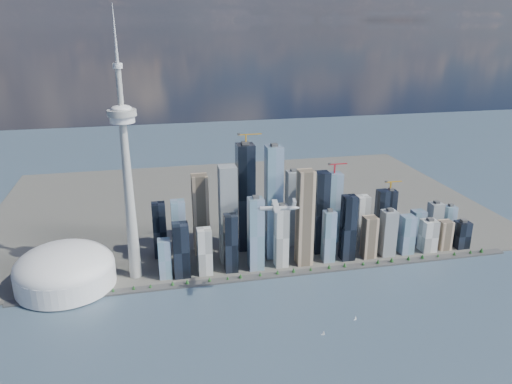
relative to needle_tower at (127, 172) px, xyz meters
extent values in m
plane|color=#2F3F52|center=(300.00, -310.00, -235.84)|extent=(4000.00, 4000.00, 0.00)
cube|color=#383838|center=(300.00, -60.00, -233.84)|extent=(1100.00, 22.00, 4.00)
cube|color=#4C4C47|center=(300.00, 390.00, -234.34)|extent=(1400.00, 900.00, 3.00)
cylinder|color=#3F2D1E|center=(-176.67, -60.00, -230.64)|extent=(1.00, 1.00, 2.40)
cone|color=#1B4D1C|center=(-176.67, -60.00, -227.04)|extent=(7.20, 7.20, 8.00)
cylinder|color=#3F2D1E|center=(-90.00, -60.00, -230.64)|extent=(1.00, 1.00, 2.40)
cone|color=#1B4D1C|center=(-90.00, -60.00, -227.04)|extent=(7.20, 7.20, 8.00)
cylinder|color=#3F2D1E|center=(-3.33, -60.00, -230.64)|extent=(1.00, 1.00, 2.40)
cone|color=#1B4D1C|center=(-3.33, -60.00, -227.04)|extent=(7.20, 7.20, 8.00)
cylinder|color=#3F2D1E|center=(83.33, -60.00, -230.64)|extent=(1.00, 1.00, 2.40)
cone|color=#1B4D1C|center=(83.33, -60.00, -227.04)|extent=(7.20, 7.20, 8.00)
cylinder|color=#3F2D1E|center=(170.00, -60.00, -230.64)|extent=(1.00, 1.00, 2.40)
cone|color=#1B4D1C|center=(170.00, -60.00, -227.04)|extent=(7.20, 7.20, 8.00)
cylinder|color=#3F2D1E|center=(256.67, -60.00, -230.64)|extent=(1.00, 1.00, 2.40)
cone|color=#1B4D1C|center=(256.67, -60.00, -227.04)|extent=(7.20, 7.20, 8.00)
cylinder|color=#3F2D1E|center=(343.33, -60.00, -230.64)|extent=(1.00, 1.00, 2.40)
cone|color=#1B4D1C|center=(343.33, -60.00, -227.04)|extent=(7.20, 7.20, 8.00)
cylinder|color=#3F2D1E|center=(430.00, -60.00, -230.64)|extent=(1.00, 1.00, 2.40)
cone|color=#1B4D1C|center=(430.00, -60.00, -227.04)|extent=(7.20, 7.20, 8.00)
cylinder|color=#3F2D1E|center=(516.67, -60.00, -230.64)|extent=(1.00, 1.00, 2.40)
cone|color=#1B4D1C|center=(516.67, -60.00, -227.04)|extent=(7.20, 7.20, 8.00)
cylinder|color=#3F2D1E|center=(603.33, -60.00, -230.64)|extent=(1.00, 1.00, 2.40)
cone|color=#1B4D1C|center=(603.33, -60.00, -227.04)|extent=(7.20, 7.20, 8.00)
cylinder|color=#3F2D1E|center=(690.00, -60.00, -230.64)|extent=(1.00, 1.00, 2.40)
cone|color=#1B4D1C|center=(690.00, -60.00, -227.04)|extent=(7.20, 7.20, 8.00)
cylinder|color=#3F2D1E|center=(776.67, -60.00, -230.64)|extent=(1.00, 1.00, 2.40)
cone|color=#1B4D1C|center=(776.67, -60.00, -227.04)|extent=(7.20, 7.20, 8.00)
cube|color=black|center=(100.00, -20.00, -172.73)|extent=(34.00, 34.00, 120.22)
cube|color=#7FA8C0|center=(100.00, 30.00, -156.34)|extent=(30.00, 30.00, 153.00)
cube|color=silver|center=(150.00, -20.00, -180.93)|extent=(30.00, 30.00, 103.82)
cube|color=tan|center=(150.00, 85.00, -137.21)|extent=(36.00, 36.00, 191.26)
cube|color=slate|center=(205.00, 30.00, -120.82)|extent=(38.00, 38.00, 224.04)
cube|color=black|center=(205.00, -20.00, -167.27)|extent=(28.00, 28.00, 131.15)
cube|color=#7FA8C0|center=(260.00, -20.00, -150.87)|extent=(32.00, 32.00, 163.93)
cube|color=black|center=(260.00, 85.00, -104.42)|extent=(40.00, 40.00, 256.83)
cube|color=#7FA8C0|center=(315.00, 30.00, -101.69)|extent=(36.00, 36.00, 262.29)
cube|color=silver|center=(315.00, -20.00, -161.80)|extent=(28.00, 28.00, 142.08)
cube|color=tan|center=(370.00, -20.00, -123.55)|extent=(34.00, 34.00, 218.58)
cube|color=slate|center=(370.00, 85.00, -139.94)|extent=(30.00, 30.00, 185.79)
cube|color=black|center=(425.00, 30.00, -134.48)|extent=(32.00, 32.00, 196.72)
cube|color=#7FA8C0|center=(425.00, -20.00, -172.73)|extent=(26.00, 26.00, 120.22)
cube|color=black|center=(475.00, -20.00, -156.34)|extent=(30.00, 30.00, 153.00)
cube|color=#7FA8C0|center=(475.00, 85.00, -145.41)|extent=(34.00, 34.00, 174.86)
cube|color=silver|center=(525.00, 30.00, -167.27)|extent=(28.00, 28.00, 131.15)
cube|color=tan|center=(525.00, -20.00, -183.66)|extent=(30.00, 30.00, 98.36)
cube|color=slate|center=(575.00, -20.00, -178.19)|extent=(32.00, 32.00, 109.29)
cube|color=black|center=(575.00, 30.00, -161.80)|extent=(26.00, 26.00, 142.08)
cube|color=#7FA8C0|center=(625.00, -20.00, -186.39)|extent=(30.00, 30.00, 92.90)
cube|color=black|center=(625.00, 85.00, -172.73)|extent=(28.00, 28.00, 120.22)
cube|color=#7FA8C0|center=(675.00, 30.00, -191.86)|extent=(30.00, 30.00, 81.97)
cube|color=silver|center=(675.00, -20.00, -194.59)|extent=(34.00, 34.00, 76.50)
cube|color=tan|center=(720.00, -20.00, -197.32)|extent=(28.00, 28.00, 71.04)
cube|color=slate|center=(720.00, 30.00, -183.66)|extent=(30.00, 30.00, 98.36)
cube|color=black|center=(765.00, -20.00, -200.05)|extent=(32.00, 32.00, 65.57)
cube|color=#7FA8C0|center=(765.00, 30.00, -189.12)|extent=(26.00, 26.00, 87.43)
cube|color=black|center=(60.00, 85.00, -167.27)|extent=(30.00, 30.00, 131.15)
cube|color=#7FA8C0|center=(60.00, -20.00, -189.12)|extent=(26.00, 26.00, 87.43)
cube|color=#C68C17|center=(260.00, 85.00, 34.99)|extent=(3.00, 3.00, 22.00)
cube|color=#C68C17|center=(268.25, 85.00, 45.99)|extent=(55.00, 2.20, 2.20)
cube|color=#383838|center=(243.50, 85.00, 47.99)|extent=(6.00, 4.00, 4.00)
cube|color=red|center=(475.00, 85.00, -46.98)|extent=(3.00, 3.00, 22.00)
cube|color=red|center=(482.20, 85.00, -35.98)|extent=(48.00, 2.20, 2.20)
cube|color=#383838|center=(460.60, 85.00, -33.98)|extent=(6.00, 4.00, 4.00)
cube|color=#C68C17|center=(625.00, 85.00, -101.62)|extent=(3.00, 3.00, 22.00)
cube|color=#C68C17|center=(631.75, 85.00, -90.62)|extent=(45.00, 2.20, 2.20)
cube|color=#383838|center=(611.50, 85.00, -88.62)|extent=(6.00, 4.00, 4.00)
cone|color=#A6A5A0|center=(0.00, 0.00, -62.84)|extent=(26.00, 26.00, 340.00)
cylinder|color=white|center=(0.00, 0.00, 107.16)|extent=(48.00, 48.00, 14.00)
cylinder|color=#A6A5A0|center=(0.00, 0.00, 119.16)|extent=(56.00, 56.00, 12.00)
ellipsoid|color=white|center=(0.00, 0.00, 127.16)|extent=(40.00, 40.00, 14.00)
cylinder|color=#A6A5A0|center=(0.00, 0.00, 167.16)|extent=(11.00, 11.00, 80.00)
cylinder|color=white|center=(0.00, 0.00, 207.16)|extent=(18.00, 18.00, 10.00)
cone|color=silver|center=(0.00, 0.00, 265.16)|extent=(7.00, 7.00, 105.00)
cylinder|color=white|center=(-140.00, -10.00, -210.84)|extent=(200.00, 200.00, 44.00)
ellipsoid|color=white|center=(-140.00, -10.00, -188.84)|extent=(200.00, 200.00, 84.00)
cylinder|color=silver|center=(266.54, -170.96, -35.37)|extent=(64.20, 18.22, 7.85)
cone|color=silver|center=(233.88, -165.52, -35.37)|extent=(9.76, 9.15, 7.85)
cone|color=silver|center=(300.42, -176.60, -35.37)|extent=(13.39, 9.76, 7.85)
cube|color=silver|center=(264.12, -170.56, -31.20)|extent=(20.96, 69.36, 1.23)
cylinder|color=silver|center=(261.91, -183.87, -33.16)|extent=(14.03, 6.57, 4.42)
cylinder|color=silver|center=(266.34, -157.25, -33.16)|extent=(14.03, 6.57, 4.42)
cylinder|color=#3F3F3F|center=(254.65, -182.66, -33.16)|extent=(1.97, 9.74, 9.81)
cylinder|color=#3F3F3F|center=(259.08, -156.04, -33.16)|extent=(1.97, 9.74, 9.81)
cube|color=silver|center=(296.79, -176.00, -27.52)|extent=(6.94, 2.10, 13.49)
cube|color=silver|center=(296.79, -176.00, -20.65)|extent=(8.95, 22.66, 0.86)
cube|color=white|center=(322.53, -284.40, -235.43)|extent=(6.32, 3.00, 0.81)
cylinder|color=#999999|center=(322.53, -284.40, -230.77)|extent=(0.24, 0.24, 9.12)
cube|color=white|center=(396.00, -253.44, -235.46)|extent=(5.84, 3.79, 0.75)
cylinder|color=#999999|center=(396.00, -253.44, -231.14)|extent=(0.23, 0.23, 8.45)
camera|label=1|loc=(47.35, -987.98, 287.16)|focal=35.00mm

